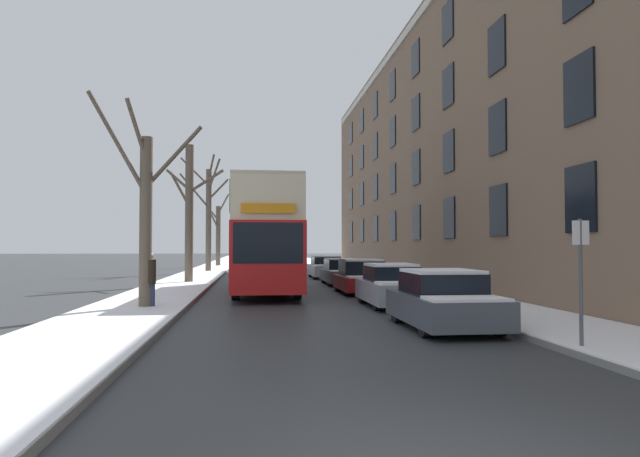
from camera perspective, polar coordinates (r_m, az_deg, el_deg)
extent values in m
cube|color=slate|center=(57.79, -10.17, -3.66)|extent=(3.04, 130.00, 0.13)
cube|color=white|center=(57.79, -10.17, -3.58)|extent=(3.01, 130.00, 0.03)
cube|color=slate|center=(58.12, 0.34, -3.68)|extent=(3.04, 130.00, 0.13)
cube|color=white|center=(58.11, 0.34, -3.60)|extent=(3.01, 130.00, 0.03)
cube|color=#7A604C|center=(32.57, 17.33, 7.73)|extent=(9.00, 51.93, 14.61)
cube|color=black|center=(16.55, 24.60, 2.75)|extent=(0.08, 1.40, 1.80)
cube|color=black|center=(21.05, 17.41, 1.72)|extent=(0.08, 1.40, 1.80)
cube|color=black|center=(25.76, 12.80, 1.05)|extent=(0.08, 1.40, 1.80)
cube|color=black|center=(30.59, 9.62, 0.58)|extent=(0.08, 1.40, 1.80)
cube|color=black|center=(35.49, 7.32, 0.24)|extent=(0.08, 1.40, 1.80)
cube|color=black|center=(40.43, 5.58, -0.02)|extent=(0.08, 1.40, 1.80)
cube|color=black|center=(45.40, 4.22, -0.22)|extent=(0.08, 1.40, 1.80)
cube|color=black|center=(50.39, 3.13, -0.38)|extent=(0.08, 1.40, 1.80)
cube|color=black|center=(17.03, 24.47, 12.59)|extent=(0.08, 1.40, 1.80)
cube|color=black|center=(21.42, 17.33, 9.54)|extent=(0.08, 1.40, 1.80)
cube|color=black|center=(26.07, 12.75, 7.48)|extent=(0.08, 1.40, 1.80)
cube|color=black|center=(30.85, 9.60, 6.01)|extent=(0.08, 1.40, 1.80)
cube|color=black|center=(35.71, 7.31, 4.93)|extent=(0.08, 1.40, 1.80)
cube|color=black|center=(40.62, 5.57, 4.11)|extent=(0.08, 1.40, 1.80)
cube|color=black|center=(45.58, 4.22, 3.46)|extent=(0.08, 1.40, 1.80)
cube|color=black|center=(50.55, 3.13, 2.93)|extent=(0.08, 1.40, 1.80)
cube|color=black|center=(22.18, 17.26, 16.97)|extent=(0.08, 1.40, 1.80)
cube|color=black|center=(26.69, 12.70, 13.68)|extent=(0.08, 1.40, 1.80)
cube|color=black|center=(31.38, 9.57, 11.30)|extent=(0.08, 1.40, 1.80)
cube|color=black|center=(36.17, 7.29, 9.53)|extent=(0.08, 1.40, 1.80)
cube|color=black|center=(41.03, 5.56, 8.17)|extent=(0.08, 1.40, 1.80)
cube|color=black|center=(45.94, 4.21, 7.09)|extent=(0.08, 1.40, 1.80)
cube|color=black|center=(50.88, 3.12, 6.21)|extent=(0.08, 1.40, 1.80)
cube|color=black|center=(27.62, 12.66, 19.53)|extent=(0.08, 1.40, 1.80)
cube|color=black|center=(32.17, 9.54, 16.38)|extent=(0.08, 1.40, 1.80)
cube|color=black|center=(36.86, 7.27, 13.99)|extent=(0.08, 1.40, 1.80)
cube|color=black|center=(41.64, 5.55, 12.13)|extent=(0.08, 1.40, 1.80)
cube|color=black|center=(46.48, 4.20, 10.65)|extent=(0.08, 1.40, 1.80)
cube|color=black|center=(51.37, 3.12, 9.44)|extent=(0.08, 1.40, 1.80)
cube|color=beige|center=(32.88, 9.50, 19.87)|extent=(0.12, 50.89, 0.44)
cylinder|color=brown|center=(17.89, -17.03, 0.45)|extent=(0.37, 0.37, 5.25)
cylinder|color=brown|center=(18.01, -19.58, 7.99)|extent=(1.70, 0.75, 3.00)
cylinder|color=brown|center=(18.63, -14.34, 7.05)|extent=(1.64, 1.47, 2.20)
cylinder|color=brown|center=(17.92, -17.85, 9.38)|extent=(0.61, 0.86, 1.76)
cylinder|color=brown|center=(29.98, -12.95, 1.37)|extent=(0.42, 0.42, 7.18)
cylinder|color=brown|center=(30.42, -14.00, 4.74)|extent=(1.34, 0.63, 1.18)
cylinder|color=brown|center=(30.46, -13.82, 3.84)|extent=(1.21, 0.84, 1.90)
cylinder|color=brown|center=(29.93, -11.30, 4.68)|extent=(1.83, 0.38, 1.24)
cylinder|color=brown|center=(43.11, -11.08, 0.75)|extent=(0.42, 0.42, 7.70)
cylinder|color=brown|center=(42.68, -10.81, 6.14)|extent=(0.64, 1.68, 1.60)
cylinder|color=brown|center=(42.86, -12.44, 3.69)|extent=(2.15, 1.16, 2.51)
cylinder|color=brown|center=(43.82, -12.40, 5.56)|extent=(2.25, 0.77, 2.24)
cylinder|color=brown|center=(43.53, -10.12, 3.88)|extent=(1.53, 0.78, 1.68)
cylinder|color=brown|center=(42.58, -10.53, 5.31)|extent=(1.07, 1.73, 2.24)
cylinder|color=brown|center=(55.14, -10.14, -0.80)|extent=(0.45, 0.45, 5.80)
cylinder|color=brown|center=(55.59, -10.98, 1.91)|extent=(1.86, 0.76, 2.22)
cylinder|color=brown|center=(55.95, -9.63, 2.44)|extent=(1.08, 1.57, 2.05)
cylinder|color=brown|center=(54.61, -10.65, 1.05)|extent=(1.11, 1.43, 2.16)
cube|color=red|center=(24.22, -5.53, -2.66)|extent=(2.57, 10.68, 2.49)
cube|color=beige|center=(24.27, -5.52, 2.10)|extent=(2.52, 10.46, 1.54)
cube|color=beige|center=(24.34, -5.51, 4.05)|extent=(2.52, 10.46, 0.12)
cube|color=black|center=(24.21, -5.53, -1.53)|extent=(2.60, 9.40, 1.29)
cube|color=black|center=(24.28, -5.52, 2.28)|extent=(2.60, 9.40, 1.17)
cube|color=black|center=(18.90, -5.20, -1.45)|extent=(2.31, 0.06, 1.36)
cube|color=orange|center=(18.93, -5.19, 2.04)|extent=(1.80, 0.05, 0.32)
cylinder|color=black|center=(21.06, -8.41, -5.71)|extent=(0.30, 1.02, 1.02)
cylinder|color=black|center=(21.12, -2.32, -5.72)|extent=(0.30, 1.02, 1.02)
cylinder|color=black|center=(27.24, -8.02, -4.82)|extent=(0.30, 1.02, 1.02)
cylinder|color=black|center=(27.28, -3.31, -4.83)|extent=(0.30, 1.02, 1.02)
cube|color=#474C56|center=(13.88, 12.29, -7.79)|extent=(1.87, 3.97, 0.64)
cube|color=black|center=(13.98, 12.06, -5.39)|extent=(1.61, 1.98, 0.51)
cube|color=white|center=(13.97, 12.05, -4.19)|extent=(1.57, 1.88, 0.08)
cube|color=white|center=(12.53, 14.39, -6.82)|extent=(1.68, 1.04, 0.06)
cylinder|color=black|center=(12.53, 10.48, -9.25)|extent=(0.20, 0.63, 0.63)
cylinder|color=black|center=(13.10, 17.46, -8.87)|extent=(0.20, 0.63, 0.63)
cylinder|color=black|center=(14.80, 7.73, -8.11)|extent=(0.20, 0.63, 0.63)
cylinder|color=black|center=(15.29, 13.78, -7.87)|extent=(0.20, 0.63, 0.63)
cube|color=#9EA3AD|center=(18.75, 7.20, -6.25)|extent=(1.72, 3.91, 0.64)
cube|color=black|center=(18.86, 7.08, -4.50)|extent=(1.48, 1.95, 0.49)
cube|color=white|center=(18.85, 7.08, -3.62)|extent=(1.45, 1.86, 0.09)
cube|color=white|center=(17.38, 8.30, -5.42)|extent=(1.55, 1.02, 0.07)
cylinder|color=black|center=(17.45, 5.72, -7.09)|extent=(0.20, 0.68, 0.68)
cylinder|color=black|center=(17.83, 10.48, -6.95)|extent=(0.20, 0.68, 0.68)
cylinder|color=black|center=(19.74, 4.25, -6.48)|extent=(0.20, 0.68, 0.68)
cylinder|color=black|center=(20.08, 8.49, -6.39)|extent=(0.20, 0.68, 0.68)
cube|color=maroon|center=(23.86, 4.17, -5.41)|extent=(1.87, 3.92, 0.55)
cube|color=black|center=(23.99, 4.10, -3.99)|extent=(1.61, 1.96, 0.62)
cube|color=white|center=(23.98, 4.09, -3.16)|extent=(1.57, 1.86, 0.08)
cube|color=white|center=(22.48, 4.84, -4.85)|extent=(1.68, 1.02, 0.06)
cylinder|color=black|center=(22.57, 2.67, -5.95)|extent=(0.20, 0.64, 0.64)
cylinder|color=black|center=(22.90, 6.77, -5.88)|extent=(0.20, 0.64, 0.64)
cylinder|color=black|center=(24.89, 1.78, -5.56)|extent=(0.20, 0.64, 0.64)
cylinder|color=black|center=(25.19, 5.52, -5.51)|extent=(0.20, 0.64, 0.64)
cube|color=#474C56|center=(29.35, 2.11, -4.73)|extent=(1.71, 4.45, 0.57)
cube|color=black|center=(29.50, 2.06, -3.64)|extent=(1.47, 2.23, 0.54)
cube|color=white|center=(29.50, 2.06, -3.06)|extent=(1.43, 2.12, 0.06)
cube|color=white|center=(27.78, 2.61, -4.26)|extent=(1.53, 1.16, 0.05)
cylinder|color=black|center=(27.93, 1.02, -5.19)|extent=(0.20, 0.61, 0.61)
cylinder|color=black|center=(28.17, 4.03, -5.16)|extent=(0.20, 0.61, 0.61)
cylinder|color=black|center=(30.58, 0.35, -4.90)|extent=(0.20, 0.61, 0.61)
cylinder|color=black|center=(30.80, 3.10, -4.87)|extent=(0.20, 0.61, 0.61)
cube|color=#9EA3AD|center=(35.38, 0.60, -4.19)|extent=(1.89, 4.45, 0.63)
cube|color=black|center=(35.54, 0.57, -3.26)|extent=(1.63, 2.23, 0.51)
cube|color=white|center=(35.53, 0.57, -2.79)|extent=(1.59, 2.12, 0.08)
cube|color=white|center=(33.80, 0.94, -3.71)|extent=(1.70, 1.16, 0.06)
cylinder|color=black|center=(33.96, -0.52, -4.59)|extent=(0.20, 0.61, 0.61)
cylinder|color=black|center=(34.18, 2.28, -4.57)|extent=(0.20, 0.61, 0.61)
cylinder|color=black|center=(36.62, -0.97, -4.39)|extent=(0.20, 0.61, 0.61)
cylinder|color=black|center=(36.82, 1.64, -4.37)|extent=(0.20, 0.61, 0.61)
cube|color=#9EA3AD|center=(37.49, -5.74, -2.85)|extent=(2.03, 4.84, 2.10)
cube|color=black|center=(35.08, -5.67, -2.12)|extent=(1.79, 0.06, 0.92)
cylinder|color=black|center=(35.96, -7.13, -4.37)|extent=(0.22, 0.68, 0.68)
cylinder|color=black|center=(35.99, -4.27, -4.37)|extent=(0.22, 0.68, 0.68)
cylinder|color=black|center=(39.06, -7.10, -4.16)|extent=(0.22, 0.68, 0.68)
cylinder|color=black|center=(39.08, -4.46, -4.17)|extent=(0.22, 0.68, 0.68)
cylinder|color=navy|center=(18.00, -16.98, -6.61)|extent=(0.18, 0.18, 0.83)
cylinder|color=navy|center=(17.93, -16.47, -6.64)|extent=(0.18, 0.18, 0.83)
cylinder|color=#2D2319|center=(17.92, -16.70, -4.15)|extent=(0.39, 0.39, 0.72)
sphere|color=tan|center=(17.90, -16.69, -2.62)|extent=(0.23, 0.23, 0.23)
cylinder|color=#4C4F54|center=(11.35, 24.63, -5.30)|extent=(0.07, 0.07, 2.44)
cube|color=silver|center=(11.31, 24.62, -0.38)|extent=(0.32, 0.02, 0.44)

